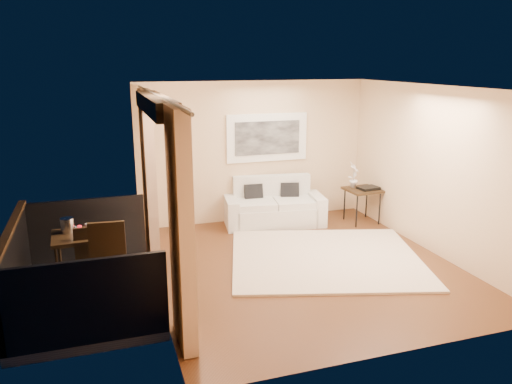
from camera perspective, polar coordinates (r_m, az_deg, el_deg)
name	(u,v)px	position (r m, az deg, el deg)	size (l,w,h in m)	color
floor	(303,266)	(7.81, 5.42, -8.38)	(5.00, 5.00, 0.00)	brown
room_shell	(155,104)	(6.63, -11.43, 9.79)	(5.00, 6.40, 5.00)	white
balcony	(76,284)	(7.19, -19.93, -9.85)	(1.81, 2.60, 1.17)	#605B56
curtains	(161,193)	(6.84, -10.76, -0.12)	(0.16, 4.80, 2.64)	tan
artwork	(267,138)	(9.68, 1.29, 6.23)	(1.62, 0.07, 0.92)	white
rug	(326,258)	(8.09, 7.96, -7.46)	(2.95, 2.57, 0.04)	beige
sofa	(274,207)	(9.62, 2.04, -1.78)	(1.97, 1.06, 0.90)	silver
side_table	(363,192)	(9.84, 12.08, 0.04)	(0.65, 0.65, 0.67)	#332111
tray	(368,188)	(9.80, 12.72, 0.45)	(0.38, 0.28, 0.05)	black
orchid	(354,175)	(9.82, 11.11, 1.94)	(0.27, 0.18, 0.51)	white
bistro_table	(78,240)	(7.19, -19.64, -5.20)	(0.71, 0.71, 0.80)	#332111
balcony_chair_far	(92,254)	(7.11, -18.28, -6.69)	(0.42, 0.42, 0.96)	#332111
balcony_chair_near	(108,257)	(6.72, -16.57, -7.16)	(0.50, 0.50, 1.07)	#332111
ice_bucket	(67,225)	(7.27, -20.75, -3.57)	(0.18, 0.18, 0.20)	white
candle	(80,228)	(7.30, -19.50, -3.92)	(0.06, 0.06, 0.07)	red
vase	(76,233)	(6.95, -19.92, -4.41)	(0.04, 0.04, 0.18)	white
glass_a	(91,231)	(7.05, -18.30, -4.26)	(0.06, 0.06, 0.12)	silver
glass_b	(87,228)	(7.20, -18.72, -3.89)	(0.06, 0.06, 0.12)	silver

